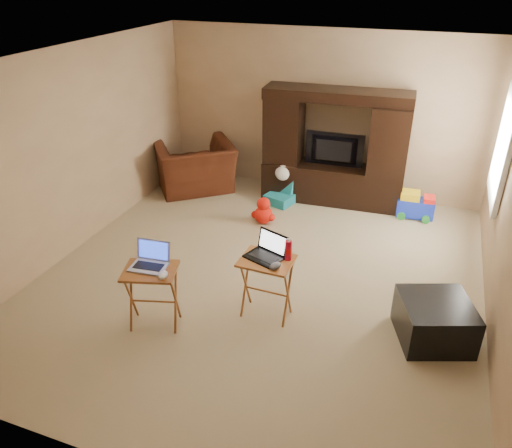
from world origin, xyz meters
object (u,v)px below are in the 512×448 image
at_px(child_rocker, 280,188).
at_px(ottoman, 434,321).
at_px(tray_table_right, 266,288).
at_px(mouse_right, 275,266).
at_px(tray_table_left, 153,298).
at_px(recliner, 195,167).
at_px(plush_toy, 264,210).
at_px(push_toy, 416,205).
at_px(water_bottle, 288,250).
at_px(mouse_left, 163,275).
at_px(laptop_left, 148,257).
at_px(entertainment_center, 334,148).
at_px(laptop_right, 264,248).
at_px(television, 333,151).

xyz_separation_m(child_rocker, ottoman, (2.38, -2.44, -0.05)).
distance_m(tray_table_right, mouse_right, 0.41).
relative_size(child_rocker, tray_table_left, 0.77).
relative_size(recliner, ottoman, 1.78).
relative_size(recliner, plush_toy, 2.97).
bearing_deg(push_toy, water_bottle, -114.52).
xyz_separation_m(recliner, water_bottle, (2.37, -2.62, 0.41)).
relative_size(push_toy, mouse_left, 3.89).
height_order(tray_table_right, mouse_right, mouse_right).
bearing_deg(mouse_right, laptop_left, -161.28).
relative_size(mouse_right, water_bottle, 0.66).
height_order(entertainment_center, laptop_right, entertainment_center).
relative_size(ottoman, laptop_right, 1.85).
xyz_separation_m(entertainment_center, ottoman, (1.68, -2.81, -0.65)).
xyz_separation_m(tray_table_right, mouse_left, (-0.83, -0.62, 0.36)).
xyz_separation_m(plush_toy, ottoman, (2.41, -1.73, 0.01)).
distance_m(plush_toy, laptop_left, 2.57).
xyz_separation_m(television, tray_table_left, (-1.03, -3.54, -0.49)).
relative_size(television, tray_table_left, 1.31).
bearing_deg(child_rocker, laptop_right, -59.44).
xyz_separation_m(recliner, tray_table_right, (2.17, -2.70, -0.04)).
bearing_deg(laptop_left, laptop_right, 22.44).
xyz_separation_m(recliner, mouse_right, (2.30, -2.82, 0.33)).
bearing_deg(television, recliner, 6.15).
height_order(television, plush_toy, television).
xyz_separation_m(tray_table_left, tray_table_right, (1.02, 0.55, 0.01)).
relative_size(laptop_right, mouse_right, 2.58).
xyz_separation_m(ottoman, mouse_left, (-2.51, -0.84, 0.49)).
relative_size(plush_toy, tray_table_right, 0.58).
xyz_separation_m(recliner, mouse_left, (1.34, -3.32, 0.31)).
distance_m(push_toy, mouse_right, 3.28).
distance_m(recliner, plush_toy, 1.63).
xyz_separation_m(entertainment_center, recliner, (-2.17, -0.34, -0.48)).
height_order(child_rocker, water_bottle, water_bottle).
bearing_deg(laptop_right, water_bottle, 34.51).
bearing_deg(plush_toy, tray_table_left, -96.73).
height_order(television, ottoman, television).
bearing_deg(mouse_right, entertainment_center, 92.27).
bearing_deg(recliner, ottoman, 108.32).
height_order(push_toy, laptop_right, laptop_right).
bearing_deg(plush_toy, tray_table_right, -69.63).
bearing_deg(television, ottoman, 119.68).
xyz_separation_m(child_rocker, mouse_left, (-0.13, -3.28, 0.44)).
bearing_deg(laptop_left, recliner, 103.48).
relative_size(entertainment_center, push_toy, 3.98).
distance_m(entertainment_center, child_rocker, 1.01).
bearing_deg(mouse_left, tray_table_right, 36.73).
bearing_deg(water_bottle, plush_toy, 116.28).
height_order(recliner, plush_toy, recliner).
relative_size(tray_table_right, mouse_left, 5.04).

